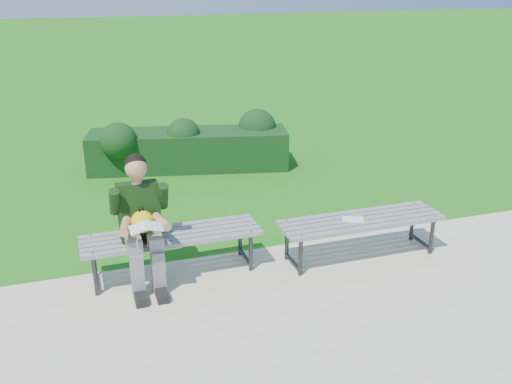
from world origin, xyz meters
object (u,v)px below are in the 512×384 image
object	(u,v)px
hedge	(191,145)
bench_right	(361,223)
seated_boy	(141,219)
paper_sheet	(353,219)
bench_left	(172,239)

from	to	relation	value
hedge	bench_right	bearing A→B (deg)	-73.77
seated_boy	bench_right	bearing A→B (deg)	-4.25
hedge	bench_right	distance (m)	3.81
hedge	seated_boy	xyz separation A→B (m)	(-1.24, -3.49, 0.34)
paper_sheet	bench_left	bearing A→B (deg)	172.12
bench_right	paper_sheet	world-z (taller)	bench_right
hedge	seated_boy	world-z (taller)	seated_boy
paper_sheet	seated_boy	bearing A→B (deg)	175.55
bench_right	seated_boy	distance (m)	2.33
seated_boy	paper_sheet	distance (m)	2.23
hedge	bench_right	size ratio (longest dim) A/B	1.79
bench_left	paper_sheet	world-z (taller)	bench_left
bench_left	bench_right	size ratio (longest dim) A/B	1.00
bench_right	paper_sheet	xyz separation A→B (m)	(-0.10, 0.00, 0.06)
paper_sheet	bench_right	bearing A→B (deg)	0.00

